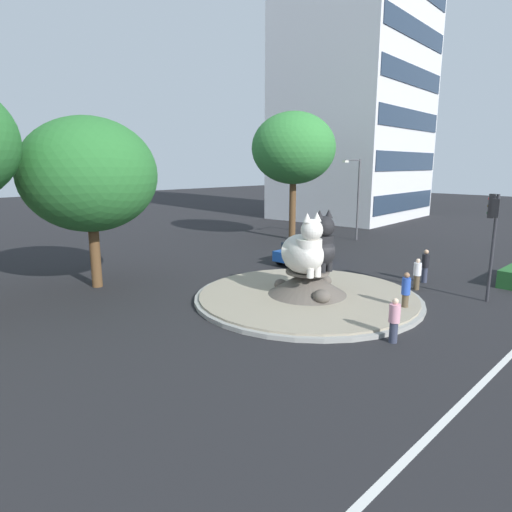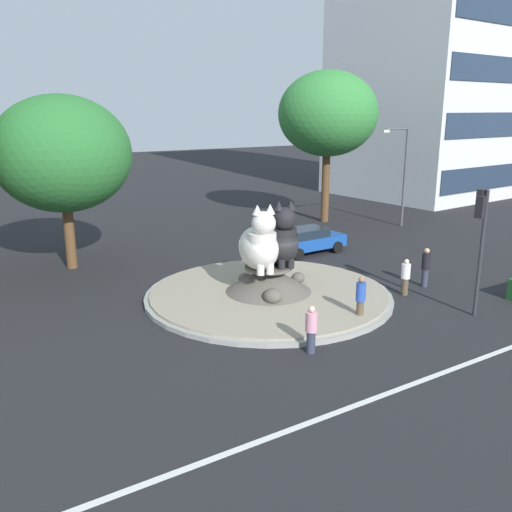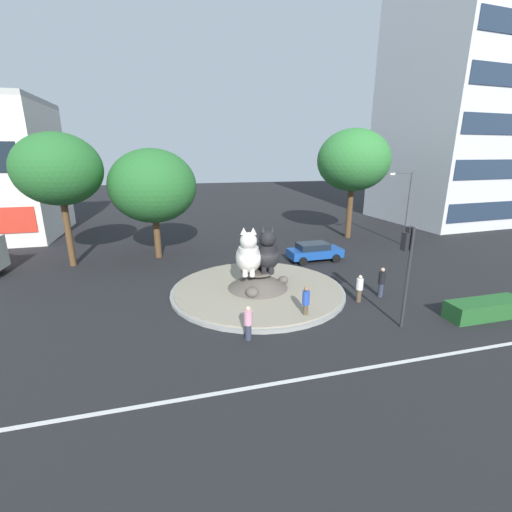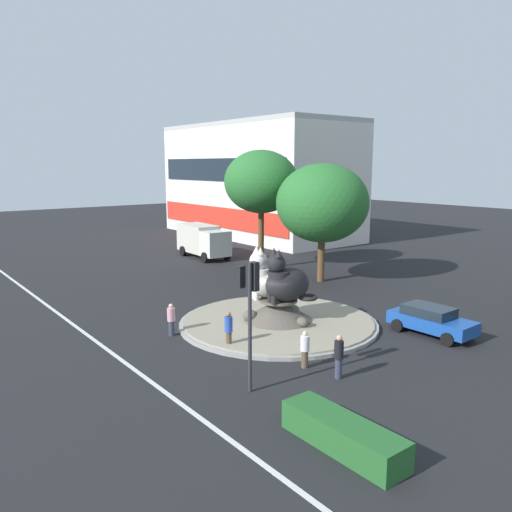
{
  "view_description": "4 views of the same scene",
  "coord_description": "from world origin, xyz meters",
  "views": [
    {
      "loc": [
        -15.42,
        -12.04,
        6.09
      ],
      "look_at": [
        -2.86,
        0.47,
        2.39
      ],
      "focal_mm": 30.83,
      "sensor_mm": 36.0,
      "label": 1
    },
    {
      "loc": [
        -12.04,
        -18.08,
        7.65
      ],
      "look_at": [
        -1.54,
        -1.47,
        2.35
      ],
      "focal_mm": 38.27,
      "sensor_mm": 36.0,
      "label": 2
    },
    {
      "loc": [
        -4.93,
        -18.53,
        7.96
      ],
      "look_at": [
        -0.2,
        -0.36,
        2.34
      ],
      "focal_mm": 24.09,
      "sensor_mm": 36.0,
      "label": 3
    },
    {
      "loc": [
        19.61,
        -16.61,
        8.25
      ],
      "look_at": [
        -2.84,
        0.73,
        3.16
      ],
      "focal_mm": 35.85,
      "sensor_mm": 36.0,
      "label": 4
    }
  ],
  "objects": [
    {
      "name": "delivery_box_truck",
      "position": [
        -19.11,
        7.28,
        1.6
      ],
      "size": [
        6.25,
        2.73,
        2.89
      ],
      "rotation": [
        0.0,
        0.0,
        -0.05
      ],
      "color": "silver",
      "rests_on": "ground"
    },
    {
      "name": "cat_statue_white",
      "position": [
        -0.59,
        -0.24,
        2.37
      ],
      "size": [
        2.27,
        2.82,
        2.75
      ],
      "rotation": [
        0.0,
        0.0,
        -1.82
      ],
      "color": "silver",
      "rests_on": "roundabout_island"
    },
    {
      "name": "traffic_light_mast",
      "position": [
        5.41,
        -5.91,
        3.55
      ],
      "size": [
        0.71,
        0.61,
        4.84
      ],
      "rotation": [
        0.0,
        0.0,
        1.73
      ],
      "color": "#2D2D33",
      "rests_on": "ground"
    },
    {
      "name": "roundabout_island",
      "position": [
        -0.0,
        -0.0,
        0.38
      ],
      "size": [
        10.32,
        10.32,
        1.37
      ],
      "color": "gray",
      "rests_on": "ground"
    },
    {
      "name": "clipped_hedge_strip",
      "position": [
        10.23,
        -6.15,
        0.45
      ],
      "size": [
        4.11,
        1.2,
        0.9
      ],
      "primitive_type": "cube",
      "color": "#235B28",
      "rests_on": "ground"
    },
    {
      "name": "lane_centreline",
      "position": [
        0.0,
        -8.51,
        0.0
      ],
      "size": [
        112.0,
        0.2,
        0.01
      ],
      "primitive_type": "cube",
      "color": "silver",
      "rests_on": "ground"
    },
    {
      "name": "shophouse_block",
      "position": [
        -27.92,
        20.3,
        6.44
      ],
      "size": [
        24.83,
        11.06,
        12.89
      ],
      "rotation": [
        0.0,
        0.0,
        -0.0
      ],
      "color": "silver",
      "rests_on": "ground"
    },
    {
      "name": "cat_statue_black",
      "position": [
        0.55,
        -0.01,
        2.38
      ],
      "size": [
        2.19,
        2.8,
        2.77
      ],
      "rotation": [
        0.0,
        0.0,
        -1.79
      ],
      "color": "black",
      "rests_on": "roundabout_island"
    },
    {
      "name": "hatchback_near_shophouse",
      "position": [
        5.81,
        4.88,
        0.75
      ],
      "size": [
        4.18,
        2.03,
        1.41
      ],
      "rotation": [
        0.0,
        0.0,
        0.03
      ],
      "color": "#19479E",
      "rests_on": "ground"
    },
    {
      "name": "pedestrian_black_shirt",
      "position": [
        6.66,
        -2.54,
        0.93
      ],
      "size": [
        0.37,
        0.37,
        1.76
      ],
      "rotation": [
        0.0,
        0.0,
        2.53
      ],
      "color": "#33384C",
      "rests_on": "ground"
    },
    {
      "name": "third_tree_left",
      "position": [
        -11.94,
        8.26,
        6.9
      ],
      "size": [
        5.78,
        5.78,
        9.39
      ],
      "color": "brown",
      "rests_on": "ground"
    },
    {
      "name": "broadleaf_tree_behind_island",
      "position": [
        -5.84,
        8.9,
        5.59
      ],
      "size": [
        6.49,
        6.49,
        8.36
      ],
      "color": "brown",
      "rests_on": "ground"
    },
    {
      "name": "ground_plane",
      "position": [
        0.0,
        0.0,
        0.0
      ],
      "size": [
        160.0,
        160.0,
        0.0
      ],
      "primitive_type": "plane",
      "color": "black"
    },
    {
      "name": "pedestrian_pink_shirt",
      "position": [
        -1.84,
        -5.26,
        0.84
      ],
      "size": [
        0.39,
        0.39,
        1.61
      ],
      "rotation": [
        0.0,
        0.0,
        3.41
      ],
      "color": "#33384C",
      "rests_on": "ground"
    },
    {
      "name": "pedestrian_white_shirt",
      "position": [
        5.08,
        -2.85,
        0.82
      ],
      "size": [
        0.37,
        0.37,
        1.57
      ],
      "rotation": [
        0.0,
        0.0,
        3.8
      ],
      "color": "brown",
      "rests_on": "ground"
    },
    {
      "name": "pedestrian_blue_shirt",
      "position": [
        1.37,
        -4.09,
        0.92
      ],
      "size": [
        0.36,
        0.36,
        1.74
      ],
      "rotation": [
        0.0,
        0.0,
        0.88
      ],
      "color": "brown",
      "rests_on": "ground"
    }
  ]
}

